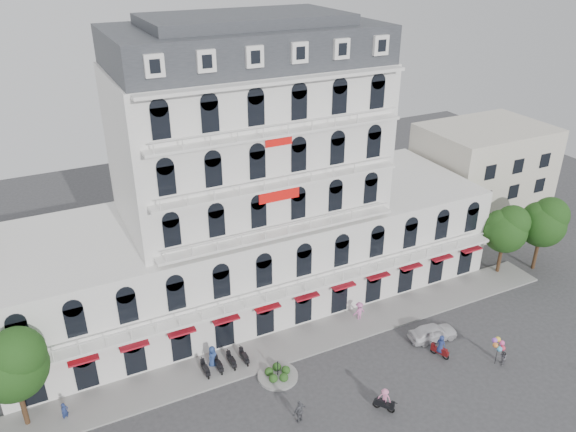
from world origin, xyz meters
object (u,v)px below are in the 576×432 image
Objects in this scene: rider_east at (441,346)px; rider_center at (384,399)px; balloon_vendor at (501,351)px; parked_car at (433,332)px.

rider_center is (-7.55, -2.86, -0.01)m from rider_east.
balloon_vendor reaches higher than rider_east.
rider_east is 8.08m from rider_center.
parked_car is 2.27m from rider_east.
balloon_vendor is at bearing -150.21° from rider_east.
rider_east is at bearing 72.97° from rider_center.
parked_car is 2.14× the size of rider_center.
balloon_vendor is at bearing -142.95° from parked_car.
rider_center is at bearing 127.97° from parked_car.
balloon_vendor reaches higher than rider_center.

